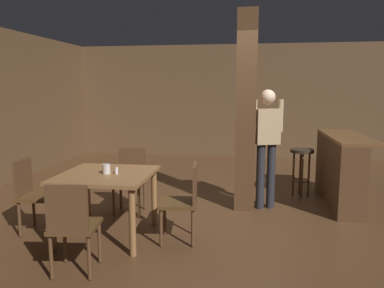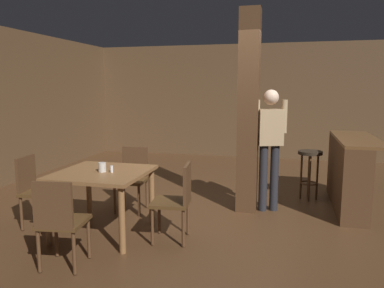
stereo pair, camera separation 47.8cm
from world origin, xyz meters
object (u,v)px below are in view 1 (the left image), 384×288
chair_west (33,192)px  bar_stool_near (302,161)px  chair_north (130,177)px  napkin_cup (106,169)px  chair_east (185,198)px  standing_person (267,140)px  dining_table (107,183)px  bar_counter (339,169)px  salt_shaker (117,171)px  chair_south (72,223)px

chair_west → bar_stool_near: 3.98m
chair_north → napkin_cup: 0.99m
chair_north → chair_east: (0.93, -0.90, 0.00)m
chair_west → standing_person: (2.80, 1.37, 0.50)m
bar_stool_near → napkin_cup: bearing=-139.4°
chair_north → napkin_cup: chair_north is taller
dining_table → napkin_cup: (0.01, -0.02, 0.17)m
standing_person → bar_counter: standing_person is taller
standing_person → bar_stool_near: bearing=50.0°
chair_west → chair_north: 1.30m
bar_counter → chair_north: bearing=-163.3°
chair_west → napkin_cup: 1.00m
salt_shaker → napkin_cup: bearing=-179.7°
chair_east → napkin_cup: size_ratio=8.09×
chair_south → salt_shaker: 0.96m
dining_table → chair_south: size_ratio=1.16×
chair_south → salt_shaker: (0.11, 0.90, 0.30)m
dining_table → chair_east: size_ratio=1.16×
napkin_cup → bar_counter: size_ratio=0.06×
chair_north → bar_counter: (3.00, 0.90, 0.02)m
chair_north → napkin_cup: size_ratio=8.09×
chair_north → dining_table: bearing=-88.9°
napkin_cup → standing_person: 2.33m
chair_south → standing_person: size_ratio=0.52×
chair_south → bar_counter: bar_counter is taller
bar_stool_near → chair_south: bearing=-129.1°
bar_counter → bar_stool_near: size_ratio=2.30×
chair_east → salt_shaker: bearing=-177.3°
napkin_cup → bar_stool_near: napkin_cup is taller
standing_person → dining_table: bearing=-143.7°
chair_west → standing_person: standing_person is taller
dining_table → chair_north: (-0.02, 0.92, -0.15)m
chair_west → standing_person: size_ratio=0.52×
napkin_cup → chair_west: bearing=178.4°
chair_south → bar_stool_near: size_ratio=1.15×
chair_south → standing_person: standing_person is taller
chair_south → salt_shaker: chair_south is taller
chair_east → chair_south: size_ratio=1.00×
napkin_cup → salt_shaker: napkin_cup is taller
standing_person → bar_counter: 1.29m
dining_table → chair_south: chair_south is taller
chair_east → standing_person: (0.95, 1.35, 0.50)m
chair_west → chair_east: bearing=0.4°
bar_counter → chair_east: bearing=-138.9°
chair_east → napkin_cup: (-0.90, -0.04, 0.32)m
chair_east → bar_counter: bearing=41.1°
chair_south → bar_stool_near: (2.43, 3.00, 0.08)m
chair_west → salt_shaker: 1.11m
salt_shaker → bar_counter: bearing=32.8°
chair_west → bar_stool_near: size_ratio=1.15×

